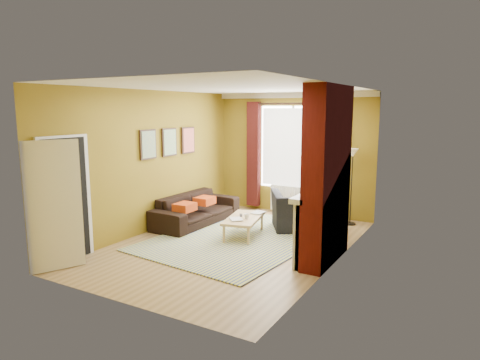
{
  "coord_description": "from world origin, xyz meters",
  "views": [
    {
      "loc": [
        3.82,
        -6.44,
        2.44
      ],
      "look_at": [
        0.0,
        0.25,
        1.15
      ],
      "focal_mm": 32.0,
      "sensor_mm": 36.0,
      "label": 1
    }
  ],
  "objects_px": {
    "sofa": "(196,209)",
    "coffee_table": "(244,219)",
    "armchair": "(302,211)",
    "wicker_stool": "(286,210)",
    "floor_lamp": "(352,165)"
  },
  "relations": [
    {
      "from": "coffee_table",
      "to": "sofa",
      "type": "bearing_deg",
      "value": 152.56
    },
    {
      "from": "sofa",
      "to": "wicker_stool",
      "type": "height_order",
      "value": "sofa"
    },
    {
      "from": "sofa",
      "to": "armchair",
      "type": "xyz_separation_m",
      "value": [
        2.16,
        0.67,
        0.07
      ]
    },
    {
      "from": "sofa",
      "to": "coffee_table",
      "type": "xyz_separation_m",
      "value": [
        1.36,
        -0.34,
        0.03
      ]
    },
    {
      "from": "wicker_stool",
      "to": "floor_lamp",
      "type": "bearing_deg",
      "value": 9.41
    },
    {
      "from": "floor_lamp",
      "to": "coffee_table",
      "type": "bearing_deg",
      "value": -129.0
    },
    {
      "from": "armchair",
      "to": "wicker_stool",
      "type": "relative_size",
      "value": 3.03
    },
    {
      "from": "sofa",
      "to": "floor_lamp",
      "type": "xyz_separation_m",
      "value": [
        2.89,
        1.55,
        0.96
      ]
    },
    {
      "from": "sofa",
      "to": "coffee_table",
      "type": "height_order",
      "value": "sofa"
    },
    {
      "from": "wicker_stool",
      "to": "floor_lamp",
      "type": "distance_m",
      "value": 1.77
    },
    {
      "from": "sofa",
      "to": "armchair",
      "type": "height_order",
      "value": "armchair"
    },
    {
      "from": "floor_lamp",
      "to": "wicker_stool",
      "type": "bearing_deg",
      "value": -170.59
    },
    {
      "from": "armchair",
      "to": "coffee_table",
      "type": "distance_m",
      "value": 1.29
    },
    {
      "from": "sofa",
      "to": "armchair",
      "type": "relative_size",
      "value": 1.81
    },
    {
      "from": "sofa",
      "to": "armchair",
      "type": "bearing_deg",
      "value": -71.22
    }
  ]
}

